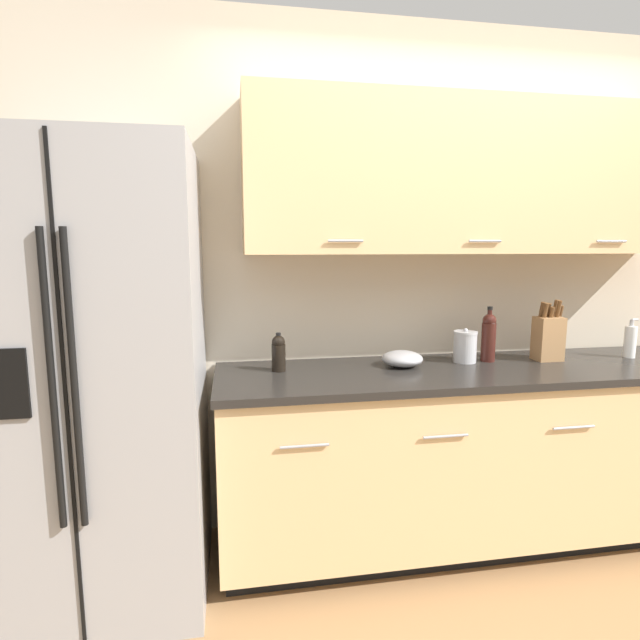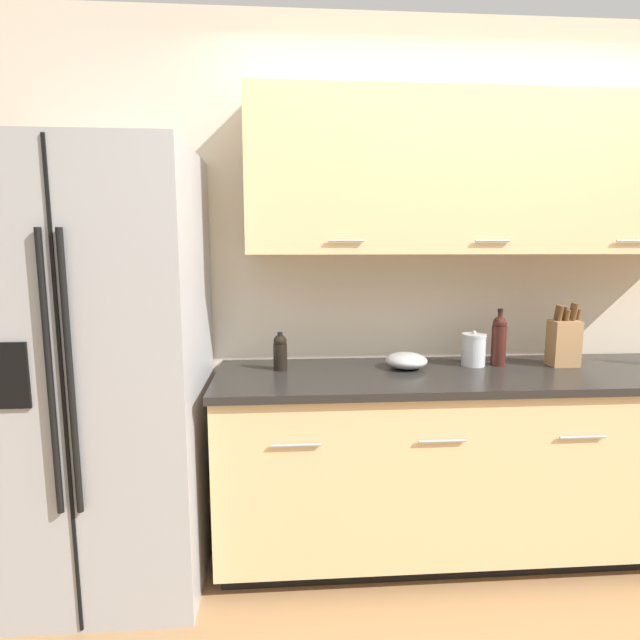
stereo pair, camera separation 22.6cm
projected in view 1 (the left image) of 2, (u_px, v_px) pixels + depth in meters
The scene contains 9 objects.
wall_back at pixel (449, 253), 2.63m from camera, with size 10.00×0.39×2.60m.
counter_unit at pixel (473, 453), 2.50m from camera, with size 2.52×0.64×0.90m.
refrigerator at pixel (96, 379), 2.07m from camera, with size 0.85×0.78×1.88m.
knife_block at pixel (548, 337), 2.55m from camera, with size 0.15×0.10×0.31m.
wine_bottle at pixel (489, 336), 2.53m from camera, with size 0.07×0.07×0.28m.
soap_dispenser at pixel (630, 341), 2.62m from camera, with size 0.06×0.06×0.21m.
oil_bottle at pixel (279, 352), 2.33m from camera, with size 0.07×0.07×0.18m.
steel_canister at pixel (465, 347), 2.52m from camera, with size 0.12×0.12×0.17m.
mixing_bowl at pixel (402, 359), 2.43m from camera, with size 0.20×0.20×0.07m.
Camera 1 is at (-1.11, -1.16, 1.49)m, focal length 28.00 mm.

